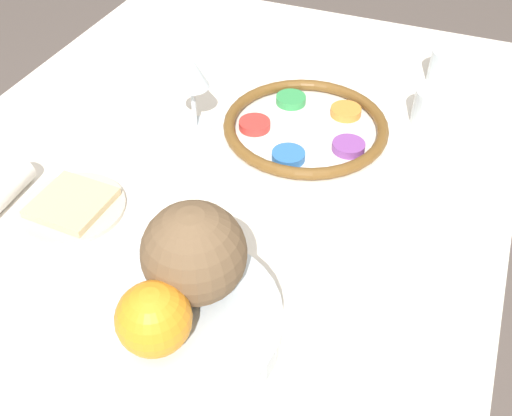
{
  "coord_description": "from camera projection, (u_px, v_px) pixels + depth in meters",
  "views": [
    {
      "loc": [
        0.59,
        0.35,
        1.36
      ],
      "look_at": [
        0.01,
        0.12,
        0.79
      ],
      "focal_mm": 42.0,
      "sensor_mm": 36.0,
      "label": 1
    }
  ],
  "objects": [
    {
      "name": "coconut",
      "position": [
        194.0,
        253.0,
        0.62
      ],
      "size": [
        0.11,
        0.11,
        0.11
      ],
      "color": "brown",
      "rests_on": "fruit_stand"
    },
    {
      "name": "bread_plate",
      "position": [
        73.0,
        206.0,
        0.9
      ],
      "size": [
        0.16,
        0.16,
        0.02
      ],
      "color": "beige",
      "rests_on": "dining_table"
    },
    {
      "name": "fruit_stand",
      "position": [
        177.0,
        326.0,
        0.65
      ],
      "size": [
        0.23,
        0.23,
        0.1
      ],
      "color": "silver",
      "rests_on": "dining_table"
    },
    {
      "name": "dining_table",
      "position": [
        202.0,
        345.0,
        1.17
      ],
      "size": [
        1.45,
        0.93,
        0.75
      ],
      "color": "silver",
      "rests_on": "ground_plane"
    },
    {
      "name": "orange_fruit",
      "position": [
        154.0,
        319.0,
        0.58
      ],
      "size": [
        0.08,
        0.08,
        0.08
      ],
      "color": "orange",
      "rests_on": "fruit_stand"
    },
    {
      "name": "seder_plate",
      "position": [
        305.0,
        128.0,
        1.03
      ],
      "size": [
        0.28,
        0.28,
        0.03
      ],
      "color": "silver",
      "rests_on": "dining_table"
    },
    {
      "name": "wine_glass",
      "position": [
        191.0,
        75.0,
        0.99
      ],
      "size": [
        0.06,
        0.06,
        0.14
      ],
      "color": "silver",
      "rests_on": "dining_table"
    },
    {
      "name": "cup_mid",
      "position": [
        436.0,
        107.0,
        1.05
      ],
      "size": [
        0.08,
        0.08,
        0.07
      ],
      "color": "silver",
      "rests_on": "dining_table"
    },
    {
      "name": "cup_far",
      "position": [
        450.0,
        67.0,
        1.15
      ],
      "size": [
        0.08,
        0.08,
        0.07
      ],
      "color": "silver",
      "rests_on": "dining_table"
    }
  ]
}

